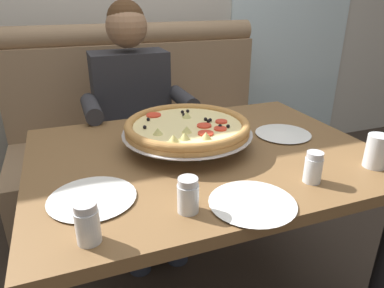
{
  "coord_description": "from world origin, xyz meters",
  "views": [
    {
      "loc": [
        -0.46,
        -1.09,
        1.3
      ],
      "look_at": [
        -0.06,
        -0.02,
        0.81
      ],
      "focal_mm": 32.83,
      "sensor_mm": 36.0,
      "label": 1
    }
  ],
  "objects_px": {
    "booth_bench": "(148,146)",
    "dining_table": "(204,173)",
    "pizza": "(187,127)",
    "plate_near_right": "(252,201)",
    "plate_far_side": "(92,196)",
    "drinking_glass": "(376,153)",
    "plate_near_left": "(283,132)",
    "shaker_oregano": "(188,197)",
    "shaker_pepper_flakes": "(88,226)",
    "diner_main": "(136,114)",
    "patio_chair": "(248,78)",
    "shaker_parmesan": "(313,169)"
  },
  "relations": [
    {
      "from": "dining_table",
      "to": "shaker_pepper_flakes",
      "type": "height_order",
      "value": "shaker_pepper_flakes"
    },
    {
      "from": "diner_main",
      "to": "pizza",
      "type": "relative_size",
      "value": 2.61
    },
    {
      "from": "shaker_pepper_flakes",
      "to": "shaker_parmesan",
      "type": "relative_size",
      "value": 1.05
    },
    {
      "from": "booth_bench",
      "to": "dining_table",
      "type": "xyz_separation_m",
      "value": [
        0.0,
        -0.94,
        0.27
      ]
    },
    {
      "from": "drinking_glass",
      "to": "plate_near_left",
      "type": "bearing_deg",
      "value": 108.65
    },
    {
      "from": "plate_far_side",
      "to": "patio_chair",
      "type": "xyz_separation_m",
      "value": [
        1.72,
        2.16,
        -0.25
      ]
    },
    {
      "from": "dining_table",
      "to": "patio_chair",
      "type": "xyz_separation_m",
      "value": [
        1.29,
        1.97,
        -0.15
      ]
    },
    {
      "from": "plate_near_left",
      "to": "patio_chair",
      "type": "relative_size",
      "value": 0.26
    },
    {
      "from": "shaker_pepper_flakes",
      "to": "drinking_glass",
      "type": "xyz_separation_m",
      "value": [
        0.94,
        0.06,
        0.0
      ]
    },
    {
      "from": "shaker_oregano",
      "to": "plate_near_left",
      "type": "relative_size",
      "value": 0.44
    },
    {
      "from": "shaker_parmesan",
      "to": "plate_near_left",
      "type": "distance_m",
      "value": 0.39
    },
    {
      "from": "shaker_parmesan",
      "to": "plate_near_left",
      "type": "bearing_deg",
      "value": 68.56
    },
    {
      "from": "booth_bench",
      "to": "pizza",
      "type": "distance_m",
      "value": 0.98
    },
    {
      "from": "dining_table",
      "to": "drinking_glass",
      "type": "xyz_separation_m",
      "value": [
        0.49,
        -0.31,
        0.14
      ]
    },
    {
      "from": "shaker_oregano",
      "to": "drinking_glass",
      "type": "relative_size",
      "value": 0.88
    },
    {
      "from": "shaker_oregano",
      "to": "patio_chair",
      "type": "bearing_deg",
      "value": 57.37
    },
    {
      "from": "booth_bench",
      "to": "dining_table",
      "type": "height_order",
      "value": "booth_bench"
    },
    {
      "from": "shaker_parmesan",
      "to": "drinking_glass",
      "type": "relative_size",
      "value": 0.88
    },
    {
      "from": "booth_bench",
      "to": "plate_near_right",
      "type": "relative_size",
      "value": 6.64
    },
    {
      "from": "booth_bench",
      "to": "shaker_parmesan",
      "type": "xyz_separation_m",
      "value": [
        0.23,
        -1.26,
        0.4
      ]
    },
    {
      "from": "pizza",
      "to": "plate_far_side",
      "type": "relative_size",
      "value": 1.95
    },
    {
      "from": "dining_table",
      "to": "booth_bench",
      "type": "bearing_deg",
      "value": 90.0
    },
    {
      "from": "dining_table",
      "to": "pizza",
      "type": "height_order",
      "value": "pizza"
    },
    {
      "from": "shaker_pepper_flakes",
      "to": "plate_near_left",
      "type": "height_order",
      "value": "shaker_pepper_flakes"
    },
    {
      "from": "shaker_pepper_flakes",
      "to": "drinking_glass",
      "type": "distance_m",
      "value": 0.94
    },
    {
      "from": "plate_near_left",
      "to": "drinking_glass",
      "type": "bearing_deg",
      "value": -71.35
    },
    {
      "from": "shaker_pepper_flakes",
      "to": "shaker_parmesan",
      "type": "height_order",
      "value": "shaker_pepper_flakes"
    },
    {
      "from": "dining_table",
      "to": "drinking_glass",
      "type": "bearing_deg",
      "value": -32.73
    },
    {
      "from": "dining_table",
      "to": "shaker_oregano",
      "type": "bearing_deg",
      "value": -118.94
    },
    {
      "from": "diner_main",
      "to": "drinking_glass",
      "type": "distance_m",
      "value": 1.16
    },
    {
      "from": "plate_near_right",
      "to": "plate_far_side",
      "type": "distance_m",
      "value": 0.45
    },
    {
      "from": "plate_near_left",
      "to": "plate_near_right",
      "type": "distance_m",
      "value": 0.56
    },
    {
      "from": "patio_chair",
      "to": "dining_table",
      "type": "bearing_deg",
      "value": -123.24
    },
    {
      "from": "diner_main",
      "to": "plate_near_right",
      "type": "height_order",
      "value": "diner_main"
    },
    {
      "from": "dining_table",
      "to": "plate_far_side",
      "type": "bearing_deg",
      "value": -155.8
    },
    {
      "from": "booth_bench",
      "to": "drinking_glass",
      "type": "xyz_separation_m",
      "value": [
        0.49,
        -1.25,
        0.41
      ]
    },
    {
      "from": "dining_table",
      "to": "pizza",
      "type": "distance_m",
      "value": 0.19
    },
    {
      "from": "booth_bench",
      "to": "plate_far_side",
      "type": "bearing_deg",
      "value": -110.64
    },
    {
      "from": "shaker_parmesan",
      "to": "drinking_glass",
      "type": "distance_m",
      "value": 0.26
    },
    {
      "from": "shaker_pepper_flakes",
      "to": "plate_far_side",
      "type": "xyz_separation_m",
      "value": [
        0.03,
        0.19,
        -0.03
      ]
    },
    {
      "from": "dining_table",
      "to": "diner_main",
      "type": "height_order",
      "value": "diner_main"
    },
    {
      "from": "booth_bench",
      "to": "dining_table",
      "type": "distance_m",
      "value": 0.97
    },
    {
      "from": "booth_bench",
      "to": "plate_near_left",
      "type": "height_order",
      "value": "booth_bench"
    },
    {
      "from": "shaker_oregano",
      "to": "booth_bench",
      "type": "bearing_deg",
      "value": 81.6
    },
    {
      "from": "diner_main",
      "to": "pizza",
      "type": "distance_m",
      "value": 0.62
    },
    {
      "from": "plate_near_right",
      "to": "drinking_glass",
      "type": "xyz_separation_m",
      "value": [
        0.5,
        0.06,
        0.04
      ]
    },
    {
      "from": "dining_table",
      "to": "plate_near_left",
      "type": "distance_m",
      "value": 0.39
    },
    {
      "from": "booth_bench",
      "to": "shaker_pepper_flakes",
      "type": "relative_size",
      "value": 15.54
    },
    {
      "from": "pizza",
      "to": "shaker_parmesan",
      "type": "bearing_deg",
      "value": -55.23
    },
    {
      "from": "booth_bench",
      "to": "pizza",
      "type": "height_order",
      "value": "booth_bench"
    }
  ]
}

